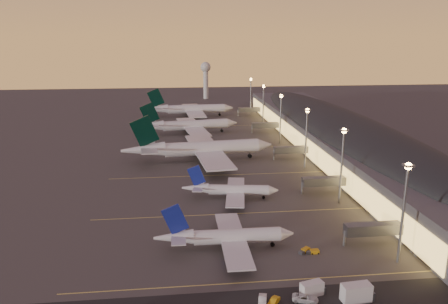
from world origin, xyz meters
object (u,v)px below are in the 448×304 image
(airliner_wide_near, at_px, (199,149))
(radar_tower, at_px, (206,74))
(airliner_narrow_south, at_px, (225,237))
(baggage_tug_b, at_px, (305,251))
(airliner_wide_far, at_px, (188,109))
(baggage_tug_c, at_px, (250,191))
(catering_truck_a, at_px, (313,289))
(service_van_e, at_px, (305,298))
(service_van_c, at_px, (262,301))
(airliner_wide_mid, at_px, (187,125))
(baggage_tug_a, at_px, (313,252))
(airliner_narrow_north, at_px, (230,190))
(service_van_d, at_px, (274,302))
(catering_truck_b, at_px, (358,293))

(airliner_wide_near, distance_m, radar_tower, 204.53)
(airliner_narrow_south, distance_m, baggage_tug_b, 21.09)
(radar_tower, bearing_deg, airliner_wide_far, -101.78)
(airliner_wide_far, xyz_separation_m, baggage_tug_c, (16.86, -156.06, -4.73))
(catering_truck_a, relative_size, service_van_e, 1.05)
(airliner_wide_near, xyz_separation_m, service_van_c, (6.83, -110.50, -4.84))
(airliner_wide_mid, xyz_separation_m, service_van_c, (10.63, -167.61, -4.15))
(airliner_wide_near, bearing_deg, baggage_tug_c, -75.85)
(baggage_tug_a, height_order, baggage_tug_b, baggage_tug_b)
(airliner_wide_far, relative_size, service_van_e, 11.41)
(airliner_narrow_north, distance_m, baggage_tug_b, 43.61)
(airliner_wide_mid, distance_m, baggage_tug_b, 148.80)
(airliner_narrow_north, height_order, service_van_d, airliner_narrow_north)
(baggage_tug_b, bearing_deg, baggage_tug_a, -58.86)
(catering_truck_a, relative_size, service_van_c, 1.22)
(radar_tower, bearing_deg, baggage_tug_a, -88.75)
(airliner_wide_far, distance_m, baggage_tug_c, 157.04)
(airliner_narrow_north, height_order, airliner_wide_near, airliner_wide_near)
(service_van_c, xyz_separation_m, service_van_e, (9.24, -0.02, -0.02))
(airliner_wide_far, bearing_deg, baggage_tug_b, -86.87)
(catering_truck_a, bearing_deg, service_van_d, 179.46)
(airliner_wide_far, height_order, catering_truck_a, airliner_wide_far)
(airliner_narrow_north, height_order, catering_truck_a, airliner_narrow_north)
(radar_tower, xyz_separation_m, service_van_e, (-1.83, -313.62, -21.10))
(airliner_wide_far, xyz_separation_m, baggage_tug_b, (23.24, -202.02, -4.77))
(airliner_wide_mid, height_order, service_van_c, airliner_wide_mid)
(catering_truck_a, xyz_separation_m, catering_truck_b, (8.79, -3.17, 0.38))
(catering_truck_b, bearing_deg, airliner_narrow_south, 128.49)
(airliner_wide_near, bearing_deg, service_van_e, -87.71)
(airliner_narrow_south, relative_size, airliner_wide_far, 0.58)
(airliner_narrow_south, xyz_separation_m, baggage_tug_b, (20.43, -4.32, -2.96))
(catering_truck_a, distance_m, service_van_c, 11.80)
(catering_truck_b, bearing_deg, service_van_c, 171.98)
(airliner_narrow_north, bearing_deg, airliner_narrow_south, -90.48)
(airliner_wide_far, relative_size, service_van_c, 13.26)
(airliner_wide_mid, distance_m, baggage_tug_a, 149.93)
(airliner_wide_near, height_order, radar_tower, radar_tower)
(airliner_wide_near, xyz_separation_m, catering_truck_a, (18.40, -108.33, -4.19))
(baggage_tug_c, relative_size, service_van_d, 0.94)
(airliner_narrow_south, height_order, airliner_wide_mid, airliner_wide_mid)
(airliner_narrow_north, relative_size, baggage_tug_a, 9.82)
(airliner_wide_mid, relative_size, baggage_tug_a, 17.57)
(radar_tower, relative_size, baggage_tug_c, 8.56)
(baggage_tug_a, xyz_separation_m, service_van_e, (-8.21, -20.42, 0.31))
(airliner_narrow_north, relative_size, airliner_wide_near, 0.49)
(airliner_narrow_north, distance_m, service_van_e, 62.87)
(baggage_tug_a, distance_m, baggage_tug_b, 2.14)
(airliner_narrow_north, height_order, baggage_tug_b, airliner_narrow_north)
(airliner_narrow_south, distance_m, service_van_e, 29.34)
(catering_truck_b, xyz_separation_m, service_van_c, (-20.37, 0.99, -1.03))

